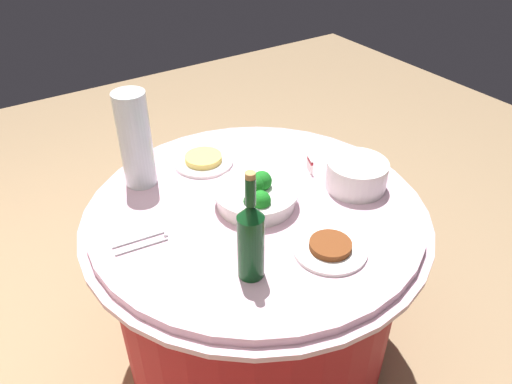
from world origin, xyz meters
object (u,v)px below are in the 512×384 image
object	(u,v)px
wine_bottle	(251,238)
plate_stack	(356,175)
broccoli_bowl	(257,194)
food_plate_noodles	(204,160)
serving_tongs	(143,242)
label_placard_front	(310,164)
decorative_fruit_vase	(136,145)
food_plate_stir_fry	(330,248)

from	to	relation	value
wine_bottle	plate_stack	bearing A→B (deg)	-73.48
broccoli_bowl	food_plate_noodles	xyz separation A→B (m)	(0.33, 0.02, -0.03)
serving_tongs	food_plate_noodles	xyz separation A→B (m)	(0.30, -0.37, 0.01)
label_placard_front	plate_stack	bearing A→B (deg)	-157.09
broccoli_bowl	plate_stack	size ratio (longest dim) A/B	1.33
label_placard_front	serving_tongs	bearing A→B (deg)	93.29
broccoli_bowl	label_placard_front	bearing A→B (deg)	-76.67
plate_stack	wine_bottle	size ratio (longest dim) A/B	0.62
plate_stack	decorative_fruit_vase	size ratio (longest dim) A/B	0.62
plate_stack	food_plate_noodles	size ratio (longest dim) A/B	0.95
food_plate_noodles	label_placard_front	xyz separation A→B (m)	(-0.26, -0.30, 0.02)
decorative_fruit_vase	food_plate_stir_fry	world-z (taller)	decorative_fruit_vase
food_plate_noodles	food_plate_stir_fry	xyz separation A→B (m)	(-0.63, -0.08, -0.00)
broccoli_bowl	serving_tongs	xyz separation A→B (m)	(0.03, 0.39, -0.04)
wine_bottle	serving_tongs	xyz separation A→B (m)	(0.29, 0.20, -0.12)
food_plate_stir_fry	plate_stack	bearing A→B (deg)	-54.50
broccoli_bowl	label_placard_front	distance (m)	0.28
serving_tongs	food_plate_stir_fry	size ratio (longest dim) A/B	0.76
wine_bottle	decorative_fruit_vase	xyz separation A→B (m)	(0.60, 0.07, 0.02)
label_placard_front	decorative_fruit_vase	bearing A→B (deg)	63.26
food_plate_stir_fry	label_placard_front	xyz separation A→B (m)	(0.37, -0.22, 0.02)
plate_stack	food_plate_stir_fry	xyz separation A→B (m)	(-0.21, 0.29, -0.04)
plate_stack	decorative_fruit_vase	xyz separation A→B (m)	(0.44, 0.61, 0.10)
serving_tongs	food_plate_stir_fry	world-z (taller)	food_plate_stir_fry
wine_bottle	decorative_fruit_vase	distance (m)	0.60
plate_stack	wine_bottle	xyz separation A→B (m)	(-0.16, 0.54, 0.08)
food_plate_stir_fry	wine_bottle	bearing A→B (deg)	78.81
wine_bottle	serving_tongs	bearing A→B (deg)	35.19
food_plate_stir_fry	broccoli_bowl	bearing A→B (deg)	10.10
wine_bottle	food_plate_stir_fry	xyz separation A→B (m)	(-0.05, -0.25, -0.12)
plate_stack	label_placard_front	world-z (taller)	plate_stack
food_plate_noodles	plate_stack	bearing A→B (deg)	-139.24
serving_tongs	food_plate_noodles	world-z (taller)	food_plate_noodles
decorative_fruit_vase	serving_tongs	bearing A→B (deg)	157.66
food_plate_stir_fry	serving_tongs	bearing A→B (deg)	53.17
serving_tongs	label_placard_front	size ratio (longest dim) A/B	3.05
plate_stack	decorative_fruit_vase	bearing A→B (deg)	54.32
decorative_fruit_vase	serving_tongs	world-z (taller)	decorative_fruit_vase
plate_stack	food_plate_noodles	bearing A→B (deg)	40.76
wine_bottle	food_plate_noodles	distance (m)	0.62
serving_tongs	food_plate_noodles	bearing A→B (deg)	-51.04
broccoli_bowl	plate_stack	xyz separation A→B (m)	(-0.10, -0.35, 0.01)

